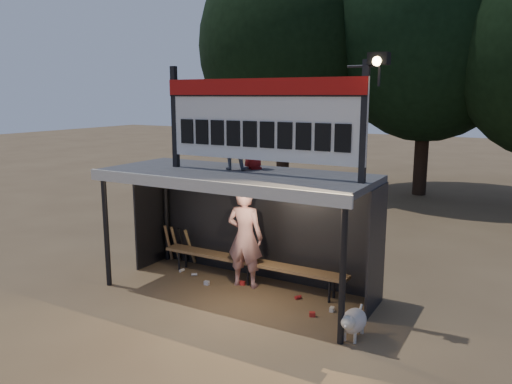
# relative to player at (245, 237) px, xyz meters

# --- Properties ---
(ground) EXTENTS (80.00, 80.00, 0.00)m
(ground) POSITION_rel_player_xyz_m (0.04, -0.39, -0.99)
(ground) COLOR brown
(ground) RESTS_ON ground
(player) EXTENTS (0.78, 0.56, 1.99)m
(player) POSITION_rel_player_xyz_m (0.00, 0.00, 0.00)
(player) COLOR white
(player) RESTS_ON ground
(child_a) EXTENTS (0.67, 0.58, 1.19)m
(child_a) POSITION_rel_player_xyz_m (-0.15, -0.14, 1.92)
(child_a) COLOR slate
(child_a) RESTS_ON dugout_shelter
(child_b) EXTENTS (0.59, 0.57, 1.03)m
(child_b) POSITION_rel_player_xyz_m (0.12, 0.11, 1.84)
(child_b) COLOR maroon
(child_b) RESTS_ON dugout_shelter
(dugout_shelter) EXTENTS (5.10, 2.08, 2.32)m
(dugout_shelter) POSITION_rel_player_xyz_m (0.04, -0.14, 0.85)
(dugout_shelter) COLOR #3D3D40
(dugout_shelter) RESTS_ON ground
(scoreboard_assembly) EXTENTS (4.10, 0.27, 1.99)m
(scoreboard_assembly) POSITION_rel_player_xyz_m (0.59, -0.40, 2.33)
(scoreboard_assembly) COLOR black
(scoreboard_assembly) RESTS_ON dugout_shelter
(bench) EXTENTS (4.00, 0.35, 0.48)m
(bench) POSITION_rel_player_xyz_m (0.04, 0.16, -0.56)
(bench) COLOR olive
(bench) RESTS_ON ground
(tree_left) EXTENTS (6.46, 6.46, 9.27)m
(tree_left) POSITION_rel_player_xyz_m (-3.96, 9.61, 4.52)
(tree_left) COLOR #322016
(tree_left) RESTS_ON ground
(tree_mid) EXTENTS (7.22, 7.22, 10.36)m
(tree_mid) POSITION_rel_player_xyz_m (1.04, 11.11, 5.17)
(tree_mid) COLOR black
(tree_mid) RESTS_ON ground
(dog) EXTENTS (0.36, 0.81, 0.49)m
(dog) POSITION_rel_player_xyz_m (2.55, -1.05, -0.71)
(dog) COLOR silver
(dog) RESTS_ON ground
(bats) EXTENTS (0.68, 0.35, 0.84)m
(bats) POSITION_rel_player_xyz_m (-1.96, 0.43, -0.56)
(bats) COLOR olive
(bats) RESTS_ON ground
(litter) EXTENTS (3.57, 0.76, 0.08)m
(litter) POSITION_rel_player_xyz_m (0.21, -0.21, -0.96)
(litter) COLOR #B1241E
(litter) RESTS_ON ground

